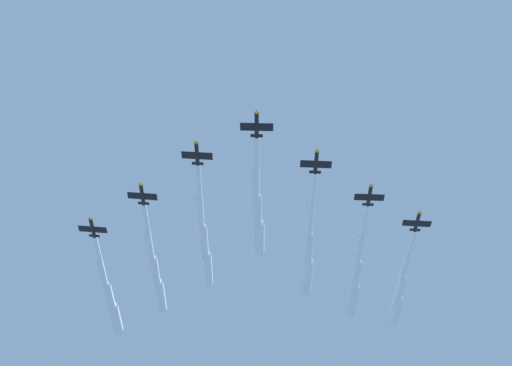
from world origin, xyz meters
The scene contains 7 objects.
jet_lead centered at (9.37, -5.93, 172.91)m, with size 53.09×33.60×3.72m.
jet_port_inner centered at (18.26, -29.04, 173.10)m, with size 59.83×37.05×3.76m.
jet_starboard_inner centered at (34.29, -1.50, 176.00)m, with size 60.22×37.11×3.80m.
jet_port_mid centered at (23.07, -50.24, 173.48)m, with size 60.27×37.49×3.73m.
jet_starboard_mid centered at (53.29, 5.87, 173.54)m, with size 58.24×36.08×3.84m.
jet_port_outer centered at (24.17, -68.94, 175.28)m, with size 55.07×34.18×3.79m.
jet_starboard_outer centered at (72.44, 13.35, 172.61)m, with size 56.47×34.86×3.83m.
Camera 1 is at (-146.68, 85.31, 30.96)m, focal length 56.49 mm.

